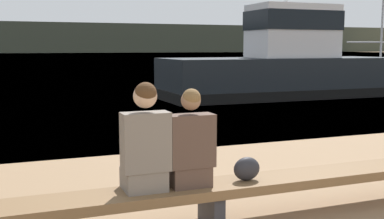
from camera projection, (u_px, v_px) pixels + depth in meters
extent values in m
plane|color=teal|center=(14.00, 54.00, 119.24)|extent=(240.00, 240.00, 0.00)
cube|color=#424738|center=(12.00, 38.00, 146.16)|extent=(600.00, 12.00, 9.29)
cube|color=brown|center=(211.00, 189.00, 4.87)|extent=(7.25, 0.51, 0.10)
cube|color=#2D2D33|center=(211.00, 209.00, 4.90)|extent=(0.12, 0.44, 0.33)
cube|color=#70665B|center=(144.00, 179.00, 4.67)|extent=(0.39, 0.38, 0.20)
cube|color=#70665B|center=(146.00, 142.00, 4.53)|extent=(0.45, 0.22, 0.56)
sphere|color=tan|center=(145.00, 96.00, 4.48)|extent=(0.23, 0.23, 0.23)
sphere|color=#472D19|center=(146.00, 93.00, 4.46)|extent=(0.21, 0.21, 0.21)
cube|color=#4C382D|center=(188.00, 175.00, 4.83)|extent=(0.39, 0.38, 0.20)
cube|color=#4C382D|center=(191.00, 141.00, 4.70)|extent=(0.45, 0.22, 0.52)
sphere|color=#846047|center=(191.00, 100.00, 4.65)|extent=(0.20, 0.20, 0.20)
sphere|color=brown|center=(191.00, 98.00, 4.63)|extent=(0.18, 0.18, 0.18)
ellipsoid|color=#232328|center=(247.00, 169.00, 4.98)|extent=(0.29, 0.16, 0.25)
cube|color=black|center=(281.00, 77.00, 17.55)|extent=(8.77, 2.99, 1.41)
cube|color=black|center=(281.00, 92.00, 17.62)|extent=(8.95, 3.11, 0.34)
cube|color=silver|center=(292.00, 31.00, 17.50)|extent=(3.07, 1.79, 1.90)
cube|color=black|center=(293.00, 21.00, 17.45)|extent=(3.13, 1.85, 0.68)
cylinder|color=#B7B7BC|center=(381.00, 42.00, 28.14)|extent=(4.47, 0.64, 0.08)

